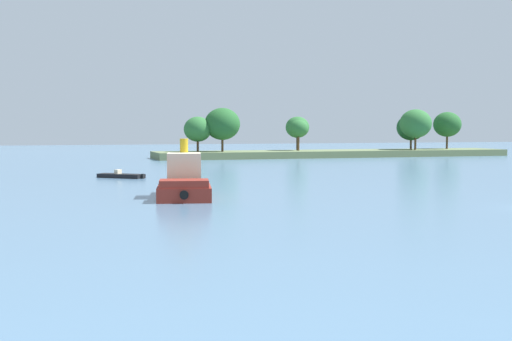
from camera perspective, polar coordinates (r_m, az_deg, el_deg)
The scene contains 3 objects.
treeline_island at distance 138.31m, azimuth 7.00°, elevation 2.66°, with size 73.85×11.64×9.75m.
fishing_skiff at distance 80.86m, azimuth -11.34°, elevation -0.43°, with size 5.47×5.00×0.97m.
tugboat at distance 57.15m, azimuth -6.10°, elevation -1.04°, with size 6.11×10.30×4.96m.
Camera 1 is at (-34.16, -40.05, 5.87)m, focal length 47.28 mm.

